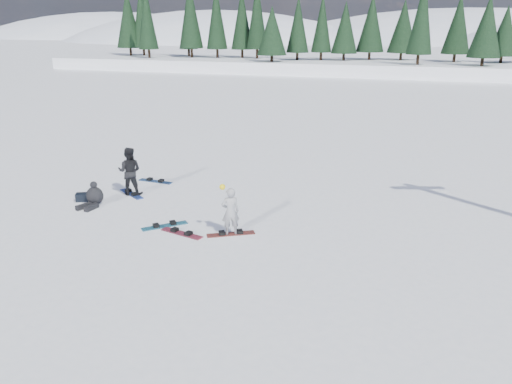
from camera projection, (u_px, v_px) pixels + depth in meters
The scene contains 11 objects.
ground at pixel (208, 222), 16.52m from camera, with size 420.00×420.00×0.00m, color white.
alpine_backdrop at pixel (372, 78), 194.94m from camera, with size 412.50×227.00×53.20m.
snowboarder_woman at pixel (230, 211), 15.31m from camera, with size 0.67×0.60×1.67m.
snowboarder_man at pixel (130, 171), 18.94m from camera, with size 0.90×0.70×1.85m, color black.
seated_rider at pixel (94, 196), 17.96m from camera, with size 0.76×1.12×0.89m.
gear_bag at pixel (82, 197), 18.45m from camera, with size 0.45×0.30×0.30m, color black.
snowboard_woman at pixel (231, 234), 15.56m from camera, with size 1.50×0.28×0.03m, color maroon.
snowboard_man at pixel (132, 194), 19.23m from camera, with size 1.50×0.28×0.03m, color #1B3998.
snowboard_loose_b at pixel (182, 233), 15.61m from camera, with size 1.50×0.28×0.03m, color maroon.
snowboard_loose_c at pixel (155, 181), 20.75m from camera, with size 1.50×0.28×0.03m, color navy.
snowboard_loose_a at pixel (165, 226), 16.18m from camera, with size 1.50×0.28×0.03m, color teal.
Camera 1 is at (6.21, -14.10, 6.25)m, focal length 35.00 mm.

